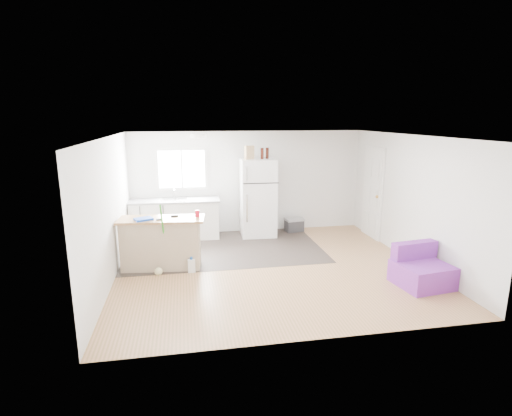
{
  "coord_description": "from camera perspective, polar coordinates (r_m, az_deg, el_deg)",
  "views": [
    {
      "loc": [
        -1.5,
        -6.8,
        2.74
      ],
      "look_at": [
        -0.14,
        0.7,
        0.98
      ],
      "focal_mm": 28.0,
      "sensor_mm": 36.0,
      "label": 1
    }
  ],
  "objects": [
    {
      "name": "bottle_left",
      "position": [
        9.04,
        0.88,
        7.8
      ],
      "size": [
        0.08,
        0.08,
        0.25
      ],
      "primitive_type": "cylinder",
      "rotation": [
        0.0,
        0.0,
        0.11
      ],
      "color": "#341009",
      "rests_on": "refrigerator"
    },
    {
      "name": "red_cup",
      "position": [
        7.37,
        -8.39,
        -0.77
      ],
      "size": [
        0.1,
        0.1,
        0.12
      ],
      "primitive_type": "cylinder",
      "rotation": [
        0.0,
        0.0,
        0.33
      ],
      "color": "red",
      "rests_on": "peninsula"
    },
    {
      "name": "vinyl_zone",
      "position": [
        8.53,
        -4.55,
        -5.74
      ],
      "size": [
        4.05,
        2.5,
        0.0
      ],
      "primitive_type": "cube",
      "color": "#2D2622",
      "rests_on": "floor"
    },
    {
      "name": "bottle_right",
      "position": [
        9.12,
        1.62,
        7.85
      ],
      "size": [
        0.09,
        0.09,
        0.25
      ],
      "primitive_type": "cylinder",
      "rotation": [
        0.0,
        0.0,
        -0.26
      ],
      "color": "#341009",
      "rests_on": "refrigerator"
    },
    {
      "name": "window",
      "position": [
        9.36,
        -10.55,
        5.49
      ],
      "size": [
        1.18,
        0.06,
        0.98
      ],
      "color": "white",
      "rests_on": "back_wall"
    },
    {
      "name": "interior_door",
      "position": [
        9.51,
        16.3,
        2.05
      ],
      "size": [
        0.11,
        0.92,
        2.1
      ],
      "color": "white",
      "rests_on": "right_wall"
    },
    {
      "name": "tool_a",
      "position": [
        7.45,
        -11.58,
        -1.1
      ],
      "size": [
        0.14,
        0.06,
        0.03
      ],
      "primitive_type": "cube",
      "rotation": [
        0.0,
        0.0,
        0.11
      ],
      "color": "black",
      "rests_on": "peninsula"
    },
    {
      "name": "cleaner_jug",
      "position": [
        7.31,
        -9.19,
        -8.11
      ],
      "size": [
        0.13,
        0.09,
        0.29
      ],
      "rotation": [
        0.0,
        0.0,
        0.01
      ],
      "color": "white",
      "rests_on": "floor"
    },
    {
      "name": "blue_tray",
      "position": [
        7.34,
        -15.77,
        -1.52
      ],
      "size": [
        0.36,
        0.32,
        0.04
      ],
      "primitive_type": "cube",
      "rotation": [
        0.0,
        0.0,
        0.42
      ],
      "color": "blue",
      "rests_on": "peninsula"
    },
    {
      "name": "cardboard_box",
      "position": [
        8.99,
        -0.96,
        7.93
      ],
      "size": [
        0.22,
        0.15,
        0.3
      ],
      "primitive_type": "cube",
      "rotation": [
        0.0,
        0.0,
        0.27
      ],
      "color": "tan",
      "rests_on": "refrigerator"
    },
    {
      "name": "cooler",
      "position": [
        9.72,
        5.47,
        -2.38
      ],
      "size": [
        0.47,
        0.36,
        0.33
      ],
      "rotation": [
        0.0,
        0.0,
        0.16
      ],
      "color": "#313134",
      "rests_on": "floor"
    },
    {
      "name": "mop",
      "position": [
        7.3,
        -13.54,
        -7.45
      ],
      "size": [
        0.24,
        0.36,
        1.28
      ],
      "rotation": [
        0.0,
        0.0,
        -0.2
      ],
      "color": "green",
      "rests_on": "floor"
    },
    {
      "name": "tool_b",
      "position": [
        7.26,
        -13.7,
        -1.6
      ],
      "size": [
        0.11,
        0.06,
        0.03
      ],
      "primitive_type": "cube",
      "rotation": [
        0.0,
        0.0,
        0.23
      ],
      "color": "black",
      "rests_on": "peninsula"
    },
    {
      "name": "room",
      "position": [
        7.13,
        2.11,
        0.52
      ],
      "size": [
        5.51,
        5.01,
        2.41
      ],
      "color": "olive",
      "rests_on": "ground"
    },
    {
      "name": "ceiling_fixture",
      "position": [
        8.01,
        -8.26,
        10.17
      ],
      "size": [
        0.3,
        0.3,
        0.07
      ],
      "primitive_type": "cylinder",
      "color": "white",
      "rests_on": "ceiling"
    },
    {
      "name": "kitchen_cabinets",
      "position": [
        9.27,
        -11.45,
        -1.49
      ],
      "size": [
        2.04,
        0.71,
        1.18
      ],
      "rotation": [
        0.0,
        0.0,
        -0.04
      ],
      "color": "white",
      "rests_on": "floor"
    },
    {
      "name": "refrigerator",
      "position": [
        9.24,
        0.27,
        1.52
      ],
      "size": [
        0.82,
        0.78,
        1.79
      ],
      "rotation": [
        0.0,
        0.0,
        -0.04
      ],
      "color": "white",
      "rests_on": "floor"
    },
    {
      "name": "peninsula",
      "position": [
        7.52,
        -13.38,
        -4.87
      ],
      "size": [
        1.58,
        0.74,
        0.94
      ],
      "rotation": [
        0.0,
        0.0,
        -0.1
      ],
      "color": "tan",
      "rests_on": "floor"
    },
    {
      "name": "purple_seat",
      "position": [
        7.22,
        22.5,
        -8.27
      ],
      "size": [
        0.9,
        0.86,
        0.66
      ],
      "rotation": [
        0.0,
        0.0,
        0.13
      ],
      "color": "purple",
      "rests_on": "floor"
    }
  ]
}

